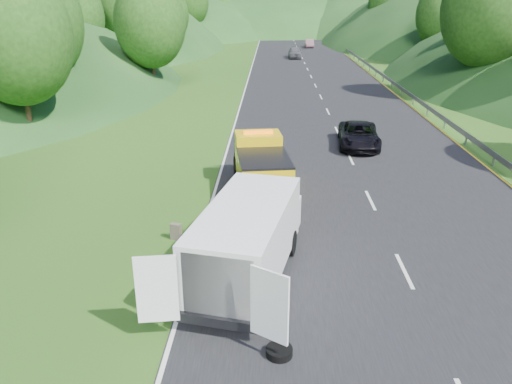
{
  "coord_description": "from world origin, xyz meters",
  "views": [
    {
      "loc": [
        -1.37,
        -16.23,
        8.3
      ],
      "look_at": [
        -1.92,
        1.57,
        1.3
      ],
      "focal_mm": 35.0,
      "sensor_mm": 36.0,
      "label": 1
    }
  ],
  "objects_px": {
    "suitcase": "(176,232)",
    "child": "(227,239)",
    "white_van": "(248,237)",
    "worker": "(253,316)",
    "woman": "(238,227)",
    "spare_tire": "(279,356)",
    "passing_suv": "(358,147)",
    "tow_truck": "(261,163)"
  },
  "relations": [
    {
      "from": "child",
      "to": "worker",
      "type": "xyz_separation_m",
      "value": [
        1.13,
        -4.73,
        0.0
      ]
    },
    {
      "from": "white_van",
      "to": "woman",
      "type": "height_order",
      "value": "white_van"
    },
    {
      "from": "child",
      "to": "spare_tire",
      "type": "distance_m",
      "value": 6.61
    },
    {
      "from": "worker",
      "to": "suitcase",
      "type": "xyz_separation_m",
      "value": [
        -2.99,
        4.64,
        0.31
      ]
    },
    {
      "from": "woman",
      "to": "passing_suv",
      "type": "xyz_separation_m",
      "value": [
        6.4,
        11.26,
        0.0
      ]
    },
    {
      "from": "worker",
      "to": "spare_tire",
      "type": "relative_size",
      "value": 2.85
    },
    {
      "from": "tow_truck",
      "to": "woman",
      "type": "bearing_deg",
      "value": -108.4
    },
    {
      "from": "worker",
      "to": "suitcase",
      "type": "bearing_deg",
      "value": 118.28
    },
    {
      "from": "suitcase",
      "to": "passing_suv",
      "type": "height_order",
      "value": "passing_suv"
    },
    {
      "from": "child",
      "to": "passing_suv",
      "type": "relative_size",
      "value": 0.21
    },
    {
      "from": "woman",
      "to": "spare_tire",
      "type": "bearing_deg",
      "value": -162.98
    },
    {
      "from": "woman",
      "to": "passing_suv",
      "type": "height_order",
      "value": "woman"
    },
    {
      "from": "child",
      "to": "worker",
      "type": "bearing_deg",
      "value": -42.66
    },
    {
      "from": "worker",
      "to": "spare_tire",
      "type": "height_order",
      "value": "worker"
    },
    {
      "from": "tow_truck",
      "to": "worker",
      "type": "xyz_separation_m",
      "value": [
        0.02,
        -9.94,
        -1.21
      ]
    },
    {
      "from": "spare_tire",
      "to": "passing_suv",
      "type": "height_order",
      "value": "passing_suv"
    },
    {
      "from": "white_van",
      "to": "spare_tire",
      "type": "bearing_deg",
      "value": -63.73
    },
    {
      "from": "white_van",
      "to": "child",
      "type": "height_order",
      "value": "white_van"
    },
    {
      "from": "tow_truck",
      "to": "suitcase",
      "type": "height_order",
      "value": "tow_truck"
    },
    {
      "from": "suitcase",
      "to": "white_van",
      "type": "bearing_deg",
      "value": -42.93
    },
    {
      "from": "spare_tire",
      "to": "woman",
      "type": "bearing_deg",
      "value": 101.46
    },
    {
      "from": "woman",
      "to": "passing_suv",
      "type": "relative_size",
      "value": 0.37
    },
    {
      "from": "suitcase",
      "to": "passing_suv",
      "type": "distance_m",
      "value": 15.08
    },
    {
      "from": "tow_truck",
      "to": "suitcase",
      "type": "distance_m",
      "value": 6.14
    },
    {
      "from": "white_van",
      "to": "woman",
      "type": "bearing_deg",
      "value": 110.93
    },
    {
      "from": "woman",
      "to": "worker",
      "type": "distance_m",
      "value": 5.82
    },
    {
      "from": "white_van",
      "to": "woman",
      "type": "distance_m",
      "value": 4.01
    },
    {
      "from": "passing_suv",
      "to": "woman",
      "type": "bearing_deg",
      "value": -114.45
    },
    {
      "from": "woman",
      "to": "child",
      "type": "bearing_deg",
      "value": 167.35
    },
    {
      "from": "child",
      "to": "suitcase",
      "type": "relative_size",
      "value": 1.64
    },
    {
      "from": "white_van",
      "to": "woman",
      "type": "xyz_separation_m",
      "value": [
        -0.57,
        3.7,
        -1.42
      ]
    },
    {
      "from": "tow_truck",
      "to": "child",
      "type": "height_order",
      "value": "tow_truck"
    },
    {
      "from": "white_van",
      "to": "child",
      "type": "bearing_deg",
      "value": 121.11
    },
    {
      "from": "suitcase",
      "to": "child",
      "type": "bearing_deg",
      "value": 2.77
    },
    {
      "from": "white_van",
      "to": "worker",
      "type": "distance_m",
      "value": 2.52
    },
    {
      "from": "passing_suv",
      "to": "white_van",
      "type": "bearing_deg",
      "value": -106.12
    },
    {
      "from": "woman",
      "to": "worker",
      "type": "bearing_deg",
      "value": -166.62
    },
    {
      "from": "white_van",
      "to": "worker",
      "type": "relative_size",
      "value": 3.94
    },
    {
      "from": "tow_truck",
      "to": "suitcase",
      "type": "bearing_deg",
      "value": -127.13
    },
    {
      "from": "suitcase",
      "to": "spare_tire",
      "type": "bearing_deg",
      "value": -59.45
    },
    {
      "from": "white_van",
      "to": "suitcase",
      "type": "xyz_separation_m",
      "value": [
        -2.77,
        2.57,
        -1.11
      ]
    },
    {
      "from": "tow_truck",
      "to": "white_van",
      "type": "relative_size",
      "value": 0.8
    }
  ]
}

